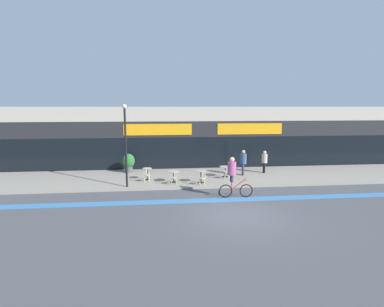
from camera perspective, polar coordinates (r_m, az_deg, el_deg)
name	(u,v)px	position (r m, az deg, el deg)	size (l,w,h in m)	color
ground_plane	(237,216)	(13.78, 8.54, -11.62)	(120.00, 120.00, 0.00)	#4C4C51
sidewalk_slab	(210,177)	(20.56, 3.48, -4.46)	(40.00, 5.50, 0.12)	gray
storefront_facade	(201,136)	(24.78, 1.74, 3.32)	(40.00, 4.06, 4.80)	#B2A899
bike_lane_stripe	(226,200)	(15.89, 6.44, -8.74)	(36.00, 0.70, 0.01)	#3D7AB7
bistro_table_0	(147,172)	(19.56, -8.53, -3.45)	(0.61, 0.61, 0.76)	black
bistro_table_1	(174,174)	(18.75, -3.53, -3.97)	(0.75, 0.75, 0.71)	black
bistro_table_2	(201,174)	(18.61, 1.71, -3.95)	(0.71, 0.71, 0.77)	black
bistro_table_3	(225,169)	(20.28, 6.33, -3.03)	(0.76, 0.76, 0.71)	black
cafe_chair_0_near	(147,174)	(18.95, -8.62, -3.90)	(0.42, 0.58, 0.90)	beige
cafe_chair_1_near	(174,177)	(18.14, -3.45, -4.40)	(0.40, 0.57, 0.90)	beige
cafe_chair_2_near	(202,177)	(18.01, 1.98, -4.48)	(0.40, 0.58, 0.90)	beige
cafe_chair_3_near	(227,171)	(19.69, 6.71, -3.38)	(0.41, 0.58, 0.90)	beige
planter_pot	(129,162)	(21.93, -11.99, -1.63)	(0.88, 0.88, 1.37)	#4C4C51
lamp_post	(126,140)	(17.70, -12.55, 2.61)	(0.26, 0.26, 4.83)	black
cyclist_0	(233,174)	(16.01, 7.80, -3.97)	(1.83, 0.50, 2.19)	black
pedestrian_near_end	(264,160)	(21.95, 13.62, -1.17)	(0.43, 0.43, 1.59)	black
pedestrian_far_end	(243,160)	(20.84, 9.72, -1.28)	(0.56, 0.56, 1.76)	#382D47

